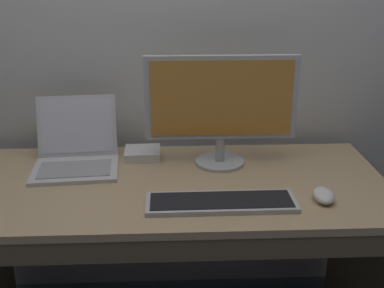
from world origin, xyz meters
The scene contains 6 objects.
desk centered at (0.00, -0.01, 0.49)m, with size 1.52×0.68×0.72m.
laptop_silver centered at (-0.35, 0.15, 0.76)m, with size 0.33×0.33×0.24m.
external_monitor centered at (0.19, 0.14, 0.95)m, with size 0.55×0.18×0.42m.
wired_keyboard centered at (0.16, -0.18, 0.72)m, with size 0.48×0.15×0.02m.
computer_mouse centered at (0.49, -0.16, 0.73)m, with size 0.07×0.10×0.04m, color white.
external_drive_box centered at (-0.11, 0.22, 0.73)m, with size 0.14×0.12×0.04m, color silver.
Camera 1 is at (0.01, -1.53, 1.45)m, focal length 45.05 mm.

